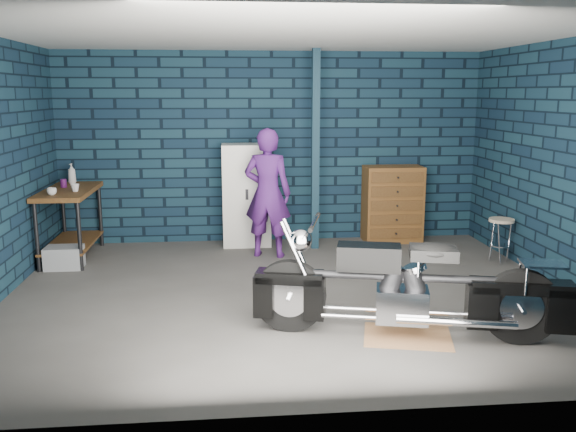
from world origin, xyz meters
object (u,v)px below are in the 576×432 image
person (268,193)px  tool_chest (393,204)px  motorcycle (410,281)px  locker (246,195)px  workbench (71,224)px  storage_bin (64,257)px  shop_stool (500,241)px

person → tool_chest: person is taller
motorcycle → locker: bearing=124.4°
workbench → locker: locker is taller
person → workbench: bearing=12.3°
motorcycle → tool_chest: bearing=91.1°
workbench → storage_bin: bearing=-87.7°
workbench → motorcycle: (3.61, -3.02, 0.06)m
storage_bin → person: bearing=7.6°
motorcycle → tool_chest: 3.59m
tool_chest → motorcycle: bearing=-102.9°
tool_chest → workbench: bearing=-173.8°
workbench → locker: 2.36m
storage_bin → tool_chest: bearing=12.6°
shop_stool → storage_bin: bearing=177.0°
workbench → shop_stool: (5.46, -0.79, -0.17)m
motorcycle → shop_stool: 2.91m
storage_bin → motorcycle: bearing=-35.1°
storage_bin → shop_stool: bearing=-3.0°
person → locker: person is taller
person → tool_chest: bearing=-144.9°
workbench → storage_bin: size_ratio=3.19×
locker → workbench: bearing=-168.2°
person → shop_stool: bearing=-176.1°
motorcycle → storage_bin: size_ratio=5.36×
locker → shop_stool: size_ratio=2.50×
locker → shop_stool: bearing=-21.8°
storage_bin → shop_stool: shop_stool is taller
workbench → locker: bearing=11.8°
shop_stool → locker: bearing=158.2°
storage_bin → locker: 2.55m
workbench → tool_chest: tool_chest is taller
locker → motorcycle: bearing=-69.5°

